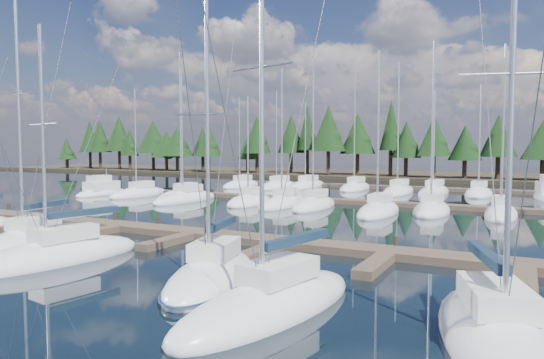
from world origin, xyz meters
The scene contains 12 objects.
ground centered at (0.00, 30.00, 0.00)m, with size 260.00×260.00×0.00m, color black.
far_shore centered at (0.00, 90.00, 0.30)m, with size 220.00×30.00×0.60m, color #332A1C.
main_dock centered at (0.00, 17.36, 0.20)m, with size 44.00×6.13×0.90m.
back_docks centered at (0.00, 49.58, 0.20)m, with size 50.00×21.80×0.40m.
front_sailboat_2 centered at (-6.31, 11.05, 0.30)m, with size 4.28×8.44×15.20m.
front_sailboat_3 centered at (-2.01, 9.39, 0.28)m, with size 4.10×9.47×11.98m.
front_sailboat_4 centered at (6.79, 9.78, 0.28)m, with size 4.82×8.23×12.33m.
front_sailboat_5 centered at (10.54, 7.78, 0.29)m, with size 4.29×9.16×14.57m.
front_sailboat_6 centered at (17.39, 8.06, 0.28)m, with size 5.34×9.06×13.35m.
back_sailboat_rows centered at (-0.13, 45.12, 0.27)m, with size 48.17×33.02×16.76m.
motor_yacht_left centered at (-26.68, 35.18, 0.43)m, with size 2.96×7.81×3.83m.
tree_line centered at (-1.34, 80.20, 7.60)m, with size 187.33×11.58×13.58m.
Camera 1 is at (17.90, -6.19, 5.43)m, focal length 32.00 mm.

